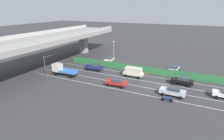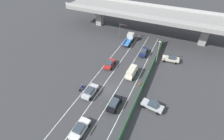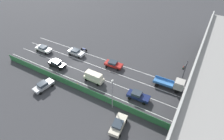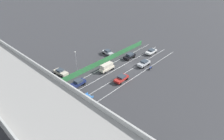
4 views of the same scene
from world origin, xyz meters
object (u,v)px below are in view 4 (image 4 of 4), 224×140
object	(u,v)px
parked_wagon_silver	(108,52)
street_lamp	(76,61)
car_van_cream	(107,67)
traffic_cone	(106,64)
car_sedan_white	(151,51)
car_sedan_red	(121,78)
car_sedan_black	(130,56)
traffic_light	(80,103)
motorcycle	(150,68)
car_sedan_silver	(144,63)
flatbed_truck_blue	(76,104)
parked_sedan_cream	(61,72)
car_sedan_navy	(78,83)

from	to	relation	value
parked_wagon_silver	street_lamp	world-z (taller)	street_lamp
car_van_cream	traffic_cone	distance (m)	3.79
car_sedan_white	car_sedan_red	bearing A→B (deg)	99.76
car_sedan_black	traffic_light	xyz separation A→B (m)	(-9.10, 27.26, 2.82)
traffic_cone	motorcycle	bearing A→B (deg)	-149.63
car_sedan_silver	parked_wagon_silver	distance (m)	13.36
parked_wagon_silver	traffic_light	world-z (taller)	traffic_light
car_sedan_black	car_sedan_white	world-z (taller)	car_sedan_black
flatbed_truck_blue	traffic_light	size ratio (longest dim) A/B	1.17
traffic_light	car_sedan_white	bearing A→B (deg)	-80.42
street_lamp	car_sedan_silver	bearing A→B (deg)	-122.01
flatbed_truck_blue	parked_sedan_cream	size ratio (longest dim) A/B	1.36
car_sedan_silver	car_van_cream	distance (m)	11.41
car_sedan_navy	traffic_light	size ratio (longest dim) A/B	0.86
car_sedan_black	parked_wagon_silver	world-z (taller)	car_sedan_black
car_sedan_silver	street_lamp	bearing A→B (deg)	57.99
traffic_light	street_lamp	size ratio (longest dim) A/B	0.76
motorcycle	street_lamp	bearing A→B (deg)	51.01
traffic_cone	car_sedan_red	bearing A→B (deg)	158.85
car_van_cream	car_sedan_white	xyz separation A→B (m)	(-3.12, -18.31, -0.39)
car_sedan_white	traffic_light	bearing A→B (deg)	99.58
car_sedan_silver	flatbed_truck_blue	world-z (taller)	flatbed_truck_blue
car_sedan_white	traffic_light	xyz separation A→B (m)	(-5.90, 34.96, 2.87)
street_lamp	car_sedan_navy	bearing A→B (deg)	142.70
car_sedan_silver	traffic_cone	xyz separation A→B (m)	(8.90, 7.31, -0.57)
car_sedan_silver	car_van_cream	bearing A→B (deg)	57.83
car_sedan_white	car_sedan_silver	bearing A→B (deg)	108.86
car_van_cream	car_sedan_navy	xyz separation A→B (m)	(0.05, 10.44, -0.34)
car_sedan_red	traffic_cone	bearing A→B (deg)	-21.15
car_sedan_navy	flatbed_truck_blue	world-z (taller)	flatbed_truck_blue
car_van_cream	parked_wagon_silver	bearing A→B (deg)	-47.63
parked_wagon_silver	parked_sedan_cream	size ratio (longest dim) A/B	1.00
car_sedan_black	flatbed_truck_blue	bearing A→B (deg)	103.36
car_van_cream	car_sedan_navy	distance (m)	10.45
car_sedan_navy	parked_wagon_silver	bearing A→B (deg)	-68.73
parked_sedan_cream	street_lamp	size ratio (longest dim) A/B	0.65
flatbed_truck_blue	traffic_cone	bearing A→B (deg)	-63.57
car_sedan_red	street_lamp	distance (m)	12.83
parked_wagon_silver	traffic_light	distance (m)	29.51
car_sedan_navy	flatbed_truck_blue	size ratio (longest dim) A/B	0.73
car_sedan_silver	parked_sedan_cream	distance (m)	24.18
street_lamp	parked_sedan_cream	bearing A→B (deg)	42.23
car_sedan_red	traffic_cone	world-z (taller)	car_sedan_red
car_van_cream	car_sedan_red	xyz separation A→B (m)	(-6.48, 1.25, -0.39)
parked_sedan_cream	car_sedan_red	bearing A→B (deg)	-147.97
car_sedan_navy	car_sedan_white	bearing A→B (deg)	-96.28
traffic_light	street_lamp	bearing A→B (deg)	-35.38
car_sedan_red	parked_wagon_silver	world-z (taller)	parked_wagon_silver
car_sedan_black	parked_sedan_cream	size ratio (longest dim) A/B	0.97
car_sedan_silver	car_van_cream	size ratio (longest dim) A/B	0.97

